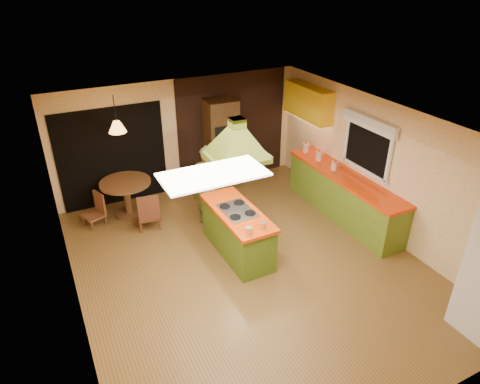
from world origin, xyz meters
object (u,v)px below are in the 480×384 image
kitchen_island (237,232)px  man (208,185)px  dining_table (126,191)px  wall_oven (221,144)px  canister_large (306,148)px

kitchen_island → man: 1.26m
dining_table → wall_oven: bearing=8.8°
kitchen_island → canister_large: canister_large is taller
dining_table → canister_large: (3.83, -0.68, 0.49)m
man → dining_table: 1.71m
dining_table → man: bearing=-35.4°
kitchen_island → wall_oven: 2.73m
kitchen_island → man: (-0.05, 1.20, 0.38)m
wall_oven → canister_large: wall_oven is taller
kitchen_island → wall_oven: bearing=70.5°
kitchen_island → man: bearing=91.3°
kitchen_island → dining_table: bearing=122.1°
canister_large → kitchen_island: bearing=-148.1°
wall_oven → canister_large: bearing=-31.6°
kitchen_island → canister_large: 2.89m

